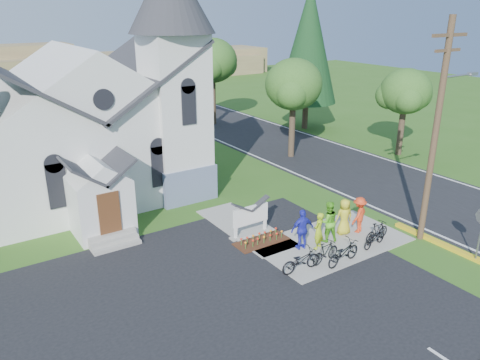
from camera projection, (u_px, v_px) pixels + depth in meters
ground at (314, 256)px, 20.53m from camera, size 120.00×120.00×0.00m
parking_lot at (195, 339)px, 15.34m from camera, size 20.00×16.00×0.02m
road at (282, 144)px, 37.45m from camera, size 8.00×90.00×0.02m
sidewalk at (331, 242)px, 21.69m from camera, size 7.00×4.00×0.05m
church at (91, 105)px, 25.66m from camera, size 12.35×12.00×13.00m
church_sign at (251, 215)px, 22.06m from camera, size 2.20×0.40×1.70m
flower_bed at (261, 242)px, 21.70m from camera, size 2.60×1.10×0.07m
utility_pole at (437, 126)px, 20.27m from camera, size 3.45×0.28×10.00m
tree_road_near at (294, 85)px, 32.53m from camera, size 4.00×4.00×7.05m
tree_road_mid at (213, 61)px, 41.99m from camera, size 4.40×4.40×7.80m
tree_road_far at (406, 92)px, 33.22m from camera, size 3.60×3.60×6.30m
conifer at (309, 44)px, 39.84m from camera, size 5.20×5.20×12.40m
distant_hills at (62, 69)px, 65.62m from camera, size 61.00×10.00×5.60m
cyclist_0 at (318, 231)px, 20.81m from camera, size 0.74×0.62×1.73m
bike_0 at (301, 260)px, 19.10m from camera, size 1.89×0.75×0.98m
cyclist_1 at (328, 221)px, 21.43m from camera, size 1.15×1.02×1.96m
bike_1 at (326, 252)px, 19.77m from camera, size 1.62×0.62×0.95m
cyclist_2 at (302, 229)px, 20.75m from camera, size 1.18×0.66×1.89m
bike_2 at (343, 253)px, 19.66m from camera, size 2.00×0.90×1.01m
cyclist_3 at (359, 215)px, 22.35m from camera, size 1.30×0.99×1.78m
bike_3 at (377, 231)px, 21.61m from camera, size 1.61×0.57×0.95m
cyclist_4 at (344, 217)px, 22.12m from camera, size 0.98×0.75×1.78m
bike_4 at (375, 238)px, 21.12m from camera, size 1.68×0.84×0.84m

